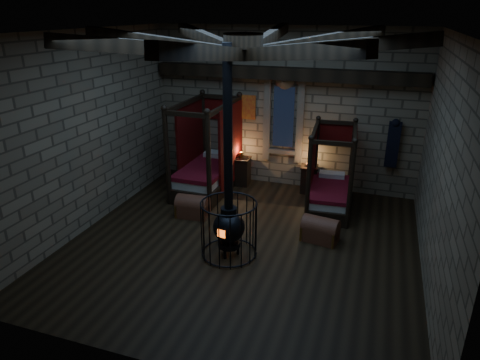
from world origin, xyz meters
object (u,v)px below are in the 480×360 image
(trunk_left, at_px, (193,207))
(stove, at_px, (229,225))
(trunk_right, at_px, (320,230))
(bed_right, at_px, (330,189))
(bed_left, at_px, (208,169))

(trunk_left, bearing_deg, stove, -47.13)
(trunk_right, bearing_deg, stove, -135.54)
(trunk_right, bearing_deg, bed_right, 100.90)
(bed_left, distance_m, trunk_left, 1.68)
(trunk_left, relative_size, trunk_right, 0.95)
(bed_right, relative_size, trunk_right, 2.45)
(bed_left, relative_size, bed_right, 1.20)
(bed_left, bearing_deg, bed_right, -1.36)
(stove, bearing_deg, trunk_right, 43.33)
(trunk_left, xyz_separation_m, stove, (1.39, -1.32, 0.42))
(trunk_left, distance_m, trunk_right, 3.02)
(trunk_right, xyz_separation_m, stove, (-1.63, -1.13, 0.42))
(bed_right, xyz_separation_m, trunk_right, (0.04, -1.68, -0.25))
(bed_left, bearing_deg, stove, -59.70)
(trunk_left, distance_m, stove, 1.96)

